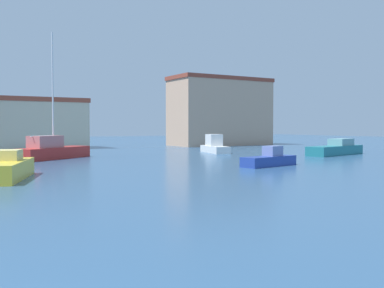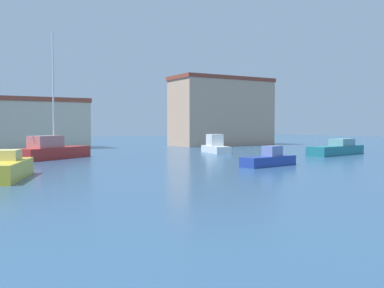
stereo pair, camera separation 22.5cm
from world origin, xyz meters
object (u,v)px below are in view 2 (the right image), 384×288
Objects in this scene: motorboat_blue_distant_east at (269,160)px; motorboat_white_near_pier at (215,146)px; motorboat_yellow_distant_north at (4,169)px; motorboat_teal_behind_lamppost at (337,149)px; sailboat_red_mid_harbor at (52,150)px.

motorboat_white_near_pier is at bearing 70.20° from motorboat_blue_distant_east.
motorboat_yellow_distant_north is at bearing -148.31° from motorboat_white_near_pier.
motorboat_teal_behind_lamppost is 13.42m from motorboat_blue_distant_east.
motorboat_teal_behind_lamppost is 1.26× the size of motorboat_yellow_distant_north.
motorboat_blue_distant_east is at bearing -4.07° from motorboat_yellow_distant_north.
motorboat_white_near_pier is at bearing 1.32° from sailboat_red_mid_harbor.
motorboat_white_near_pier is 24.03m from motorboat_yellow_distant_north.
motorboat_blue_distant_east is (10.50, -13.37, -0.28)m from sailboat_red_mid_harbor.
motorboat_white_near_pier reaches higher than motorboat_yellow_distant_north.
motorboat_teal_behind_lamppost is 11.14m from motorboat_white_near_pier.
motorboat_yellow_distant_north is (-27.81, -4.26, -0.02)m from motorboat_teal_behind_lamppost.
motorboat_teal_behind_lamppost is 1.63× the size of motorboat_blue_distant_east.
motorboat_teal_behind_lamppost is 28.14m from motorboat_yellow_distant_north.
sailboat_red_mid_harbor is at bearing 128.15° from motorboat_blue_distant_east.
sailboat_red_mid_harbor is 24.17m from motorboat_teal_behind_lamppost.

